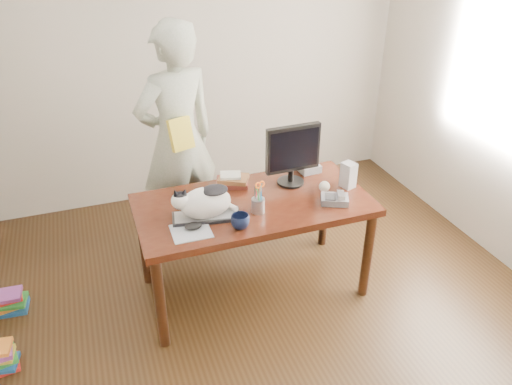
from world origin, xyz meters
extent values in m
plane|color=black|center=(0.00, 0.00, 0.00)|extent=(4.50, 4.50, 0.00)
plane|color=beige|center=(0.00, 2.25, 1.35)|extent=(4.00, 0.00, 4.00)
cube|color=black|center=(0.00, 0.60, 0.72)|extent=(1.60, 0.80, 0.05)
cylinder|color=black|center=(-0.74, 0.26, 0.35)|extent=(0.07, 0.07, 0.70)
cylinder|color=black|center=(0.74, 0.26, 0.35)|extent=(0.07, 0.07, 0.70)
cylinder|color=black|center=(-0.74, 0.94, 0.35)|extent=(0.07, 0.07, 0.70)
cylinder|color=black|center=(0.74, 0.94, 0.35)|extent=(0.07, 0.07, 0.70)
cube|color=black|center=(0.00, 0.96, 0.40)|extent=(1.45, 0.03, 0.50)
cube|color=black|center=(-0.36, 0.51, 0.76)|extent=(0.46, 0.24, 0.02)
cube|color=#A0A0A5|center=(-0.36, 0.51, 0.77)|extent=(0.43, 0.20, 0.00)
ellipsoid|color=white|center=(-0.36, 0.51, 0.86)|extent=(0.36, 0.26, 0.20)
ellipsoid|color=white|center=(-0.51, 0.52, 0.91)|extent=(0.14, 0.13, 0.11)
ellipsoid|color=black|center=(-0.51, 0.52, 0.95)|extent=(0.10, 0.09, 0.04)
cone|color=black|center=(-0.54, 0.51, 0.97)|extent=(0.06, 0.06, 0.07)
cone|color=black|center=(-0.49, 0.50, 0.97)|extent=(0.07, 0.06, 0.07)
ellipsoid|color=black|center=(-0.30, 0.50, 0.95)|extent=(0.20, 0.17, 0.04)
cylinder|color=white|center=(-0.19, 0.53, 0.80)|extent=(0.08, 0.14, 0.05)
cylinder|color=black|center=(0.35, 0.77, 0.76)|extent=(0.20, 0.20, 0.02)
cylinder|color=black|center=(0.35, 0.77, 0.81)|extent=(0.04, 0.04, 0.09)
cube|color=black|center=(0.35, 0.75, 1.03)|extent=(0.40, 0.06, 0.34)
cube|color=black|center=(0.35, 0.72, 1.03)|extent=(0.37, 0.02, 0.29)
cylinder|color=#9B9CA1|center=(-0.01, 0.47, 0.80)|extent=(0.11, 0.11, 0.10)
cylinder|color=black|center=(-0.03, 0.47, 0.88)|extent=(0.02, 0.04, 0.15)
cylinder|color=#0B51A2|center=(0.00, 0.46, 0.88)|extent=(0.02, 0.04, 0.15)
cylinder|color=#A41720|center=(-0.02, 0.49, 0.88)|extent=(0.02, 0.04, 0.15)
cylinder|color=#177329|center=(-0.02, 0.45, 0.88)|extent=(0.03, 0.03, 0.15)
cylinder|color=silver|center=(-0.01, 0.47, 0.89)|extent=(0.02, 0.02, 0.11)
cylinder|color=silver|center=(0.00, 0.47, 0.89)|extent=(0.01, 0.03, 0.11)
torus|color=#FF5E0D|center=(-0.02, 0.46, 0.95)|extent=(0.05, 0.03, 0.05)
torus|color=#FF5E0D|center=(0.01, 0.47, 0.95)|extent=(0.05, 0.03, 0.05)
cube|color=#B2B6BE|center=(-0.49, 0.39, 0.75)|extent=(0.24, 0.22, 0.01)
ellipsoid|color=black|center=(-0.47, 0.41, 0.77)|extent=(0.11, 0.07, 0.04)
imported|color=black|center=(-0.18, 0.33, 0.80)|extent=(0.15, 0.15, 0.09)
cube|color=slate|center=(0.52, 0.41, 0.77)|extent=(0.22, 0.20, 0.05)
cube|color=#39393B|center=(0.49, 0.41, 0.80)|extent=(0.10, 0.11, 0.01)
cube|color=silver|center=(0.56, 0.40, 0.81)|extent=(0.11, 0.16, 0.05)
cube|color=#A0A0A2|center=(0.71, 0.58, 0.84)|extent=(0.11, 0.11, 0.19)
sphere|color=white|center=(0.52, 0.57, 0.79)|extent=(0.08, 0.08, 0.08)
cube|color=#541D16|center=(-0.07, 0.88, 0.77)|extent=(0.27, 0.24, 0.04)
cube|color=brown|center=(-0.06, 0.87, 0.80)|extent=(0.26, 0.24, 0.03)
cube|color=white|center=(-0.07, 0.89, 0.83)|extent=(0.17, 0.15, 0.02)
cube|color=slate|center=(0.55, 0.93, 0.78)|extent=(0.17, 0.21, 0.06)
cube|color=#39393B|center=(0.55, 0.89, 0.81)|extent=(0.11, 0.11, 0.01)
imported|color=silver|center=(-0.35, 1.40, 0.92)|extent=(0.78, 0.63, 1.85)
cube|color=yellow|center=(-0.35, 1.23, 1.05)|extent=(0.20, 0.15, 0.24)
cube|color=#174B8B|center=(-1.74, 0.39, 0.04)|extent=(0.23, 0.18, 0.03)
cube|color=#174B8B|center=(-1.72, 0.95, 0.02)|extent=(0.25, 0.19, 0.03)
cube|color=orange|center=(-1.73, 0.96, 0.05)|extent=(0.22, 0.19, 0.03)
cube|color=#28872F|center=(-1.71, 0.94, 0.08)|extent=(0.24, 0.19, 0.03)
cube|color=red|center=(-1.72, 0.96, 0.11)|extent=(0.21, 0.16, 0.03)
cube|color=#7C3789|center=(-1.73, 0.94, 0.14)|extent=(0.22, 0.17, 0.03)
camera|label=1|loc=(-0.97, -2.17, 2.49)|focal=35.00mm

